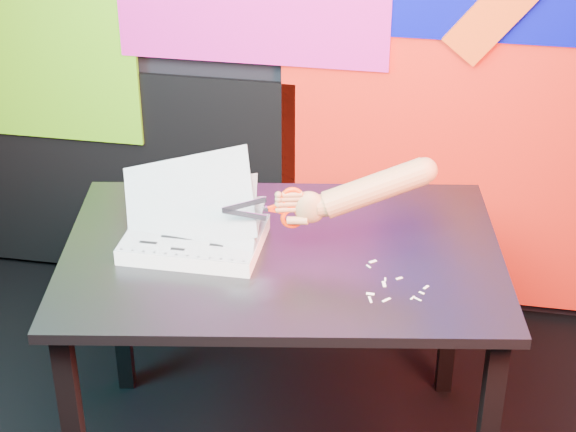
# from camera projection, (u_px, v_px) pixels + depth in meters

# --- Properties ---
(room) EXTENTS (3.01, 3.01, 2.71)m
(room) POSITION_uv_depth(u_px,v_px,m) (215.00, 130.00, 1.87)
(room) COLOR black
(room) RESTS_ON ground
(backdrop) EXTENTS (2.88, 0.05, 2.08)m
(backdrop) POSITION_uv_depth(u_px,v_px,m) (341.00, 66.00, 3.31)
(backdrop) COLOR red
(backdrop) RESTS_ON ground
(work_table) EXTENTS (1.32, 0.99, 0.75)m
(work_table) POSITION_uv_depth(u_px,v_px,m) (282.00, 278.00, 2.68)
(work_table) COLOR black
(work_table) RESTS_ON ground
(printout_stack) EXTENTS (0.41, 0.28, 0.28)m
(printout_stack) POSITION_uv_depth(u_px,v_px,m) (194.00, 237.00, 2.64)
(printout_stack) COLOR white
(printout_stack) RESTS_ON work_table
(scissors) EXTENTS (0.21, 0.06, 0.12)m
(scissors) POSITION_uv_depth(u_px,v_px,m) (286.00, 208.00, 2.55)
(scissors) COLOR #9DA2B3
(scissors) RESTS_ON printout_stack
(hand_forearm) EXTENTS (0.41, 0.15, 0.18)m
(hand_forearm) POSITION_uv_depth(u_px,v_px,m) (364.00, 191.00, 2.54)
(hand_forearm) COLOR #B2753C
(hand_forearm) RESTS_ON work_table
(paper_clippings) EXTENTS (0.17, 0.21, 0.00)m
(paper_clippings) POSITION_uv_depth(u_px,v_px,m) (389.00, 286.00, 2.48)
(paper_clippings) COLOR beige
(paper_clippings) RESTS_ON work_table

